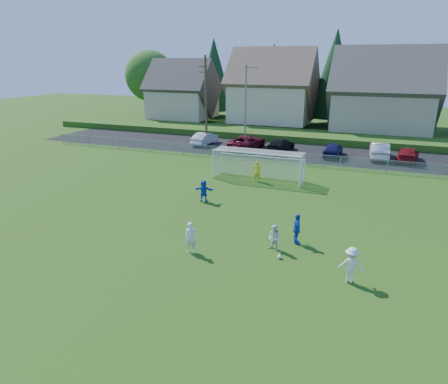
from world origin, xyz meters
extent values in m
plane|color=#193D0C|center=(0.00, 0.00, 0.00)|extent=(160.00, 160.00, 0.00)
plane|color=black|center=(0.00, 27.50, 0.01)|extent=(60.00, 60.00, 0.00)
cube|color=#1E420F|center=(0.00, 35.00, 0.40)|extent=(70.00, 6.00, 0.80)
sphere|color=white|center=(4.93, 3.00, 0.11)|extent=(0.22, 0.22, 0.22)
imported|color=silver|center=(0.46, 2.03, 0.83)|extent=(0.71, 0.61, 1.66)
imported|color=silver|center=(4.43, 3.83, 0.71)|extent=(0.85, 0.77, 1.41)
imported|color=silver|center=(8.41, 2.01, 0.84)|extent=(1.11, 0.66, 1.69)
imported|color=blue|center=(5.37, 5.04, 0.85)|extent=(0.81, 1.08, 1.71)
imported|color=blue|center=(-2.10, 9.48, 0.78)|extent=(1.50, 0.66, 1.56)
imported|color=yellow|center=(0.01, 15.50, 0.85)|extent=(0.68, 0.50, 1.70)
imported|color=silver|center=(-9.97, 27.58, 0.71)|extent=(1.86, 4.42, 1.42)
imported|color=maroon|center=(-4.56, 27.04, 0.78)|extent=(3.32, 5.91, 1.56)
imported|color=black|center=(-0.80, 27.18, 0.70)|extent=(2.50, 5.01, 1.40)
imported|color=#161447|center=(4.78, 26.80, 0.74)|extent=(1.76, 4.33, 1.47)
imported|color=beige|center=(9.25, 27.59, 0.81)|extent=(2.00, 5.02, 1.62)
imported|color=maroon|center=(11.91, 27.33, 0.68)|extent=(2.35, 4.82, 1.35)
cylinder|color=white|center=(-3.65, 15.00, 1.22)|extent=(0.12, 0.12, 2.44)
cylinder|color=white|center=(3.65, 15.00, 1.22)|extent=(0.12, 0.12, 2.44)
cylinder|color=white|center=(0.00, 15.00, 2.44)|extent=(7.30, 0.12, 0.12)
cylinder|color=white|center=(-3.65, 16.80, 0.90)|extent=(0.08, 0.08, 1.80)
cylinder|color=white|center=(3.65, 16.80, 0.90)|extent=(0.08, 0.08, 1.80)
cylinder|color=white|center=(0.00, 16.80, 1.80)|extent=(7.30, 0.08, 0.08)
cube|color=silver|center=(0.00, 16.80, 0.90)|extent=(7.30, 0.02, 1.80)
cube|color=silver|center=(-3.65, 15.90, 1.22)|extent=(0.02, 1.80, 2.44)
cube|color=silver|center=(3.65, 15.90, 1.22)|extent=(0.02, 1.80, 2.44)
cube|color=silver|center=(0.00, 15.90, 2.44)|extent=(7.30, 1.80, 0.02)
cube|color=gray|center=(0.00, 22.00, 1.18)|extent=(52.00, 0.03, 0.03)
cube|color=gray|center=(0.00, 22.00, 0.60)|extent=(52.00, 0.02, 1.14)
cylinder|color=gray|center=(-26.00, 22.00, 0.60)|extent=(0.06, 0.06, 1.20)
cylinder|color=gray|center=(0.00, 22.00, 0.60)|extent=(0.06, 0.06, 1.20)
cylinder|color=slate|center=(-4.50, 26.00, 4.50)|extent=(0.18, 0.18, 9.00)
cylinder|color=slate|center=(-4.00, 26.00, 8.80)|extent=(1.20, 0.12, 0.12)
cube|color=slate|center=(-3.40, 26.00, 8.75)|extent=(0.36, 0.18, 0.12)
cylinder|color=#473321|center=(-9.50, 27.00, 5.00)|extent=(0.26, 0.26, 10.00)
cube|color=#473321|center=(-9.50, 27.00, 8.80)|extent=(1.60, 0.10, 0.10)
cube|color=#473321|center=(-9.50, 27.00, 8.20)|extent=(1.30, 0.10, 0.10)
cube|color=tan|center=(-20.00, 42.00, 3.05)|extent=(9.00, 8.00, 4.50)
pyramid|color=#423D38|center=(-20.00, 42.00, 9.71)|extent=(9.90, 8.80, 4.41)
cube|color=#C6B58E|center=(-6.00, 43.00, 3.55)|extent=(11.00, 9.00, 5.50)
pyramid|color=brown|center=(-6.00, 43.00, 11.26)|extent=(12.10, 9.90, 4.96)
cube|color=tan|center=(9.00, 42.00, 3.30)|extent=(12.00, 10.00, 5.00)
pyramid|color=#4C473F|center=(9.00, 42.00, 11.32)|extent=(13.20, 11.00, 5.52)
cylinder|color=#382616|center=(-28.00, 46.00, 1.98)|extent=(0.36, 0.36, 3.96)
sphere|color=#2B5B19|center=(-28.00, 46.00, 6.82)|extent=(8.36, 8.36, 8.36)
cylinder|color=#382616|center=(-18.00, 50.00, 0.60)|extent=(0.30, 0.30, 1.20)
cone|color=#143819|center=(-18.00, 50.00, 7.05)|extent=(6.76, 6.76, 11.70)
cylinder|color=#382616|center=(-8.00, 51.00, 0.60)|extent=(0.30, 0.30, 1.20)
cone|color=#143819|center=(-8.00, 51.00, 6.60)|extent=(6.24, 6.24, 10.80)
cylinder|color=#382616|center=(2.00, 48.00, 0.60)|extent=(0.30, 0.30, 1.20)
cone|color=#143819|center=(2.00, 48.00, 7.50)|extent=(7.28, 7.28, 12.60)
cylinder|color=#382616|center=(12.00, 50.00, 1.98)|extent=(0.36, 0.36, 3.96)
sphere|color=#2B5B19|center=(12.00, 50.00, 6.82)|extent=(8.36, 8.36, 8.36)
camera|label=1|loc=(8.81, -14.85, 9.60)|focal=32.00mm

